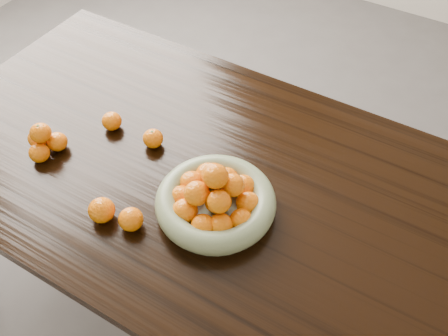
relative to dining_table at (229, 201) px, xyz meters
The scene contains 8 objects.
ground 0.66m from the dining_table, ahead, with size 5.00×5.00×0.00m, color #4B4947.
dining_table is the anchor object (origin of this frame).
fruit_bowl 0.17m from the dining_table, 80.29° to the right, with size 0.33×0.33×0.17m.
orange_pyramid 0.59m from the dining_table, 162.11° to the right, with size 0.12×0.12×0.11m.
loose_orange_0 0.30m from the dining_table, behind, with size 0.06×0.06×0.06m, color orange.
loose_orange_1 0.39m from the dining_table, 129.19° to the right, with size 0.07×0.07×0.07m, color orange.
loose_orange_2 0.33m from the dining_table, 118.81° to the right, with size 0.07×0.07×0.06m, color orange.
loose_orange_3 0.45m from the dining_table, behind, with size 0.06×0.06×0.06m, color orange.
Camera 1 is at (0.46, -0.81, 1.86)m, focal length 40.00 mm.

